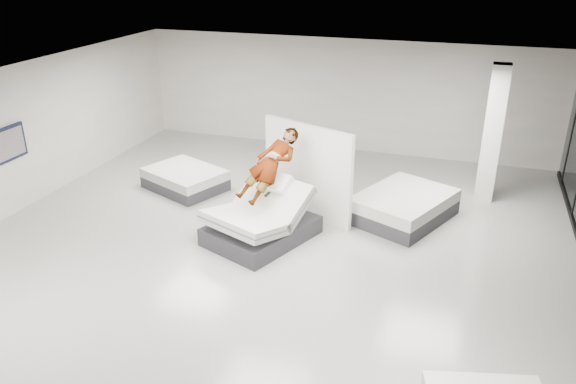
% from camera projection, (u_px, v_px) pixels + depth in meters
% --- Properties ---
extents(room, '(14.00, 14.04, 3.20)m').
position_uv_depth(room, '(256.00, 186.00, 9.97)').
color(room, '#A6A59D').
rests_on(room, ground).
extents(hero_bed, '(2.23, 2.52, 1.28)m').
position_uv_depth(hero_bed, '(261.00, 222.00, 11.37)').
color(hero_bed, '#333337').
rests_on(hero_bed, floor).
extents(person, '(1.19, 1.71, 1.55)m').
position_uv_depth(person, '(271.00, 176.00, 11.23)').
color(person, slate).
rests_on(person, hero_bed).
extents(remote, '(0.10, 0.15, 0.08)m').
position_uv_depth(remote, '(267.00, 194.00, 10.94)').
color(remote, black).
rests_on(remote, person).
extents(divider_panel, '(2.19, 0.97, 2.11)m').
position_uv_depth(divider_panel, '(307.00, 171.00, 12.12)').
color(divider_panel, white).
rests_on(divider_panel, floor).
extents(flat_bed_right_far, '(2.33, 2.61, 0.59)m').
position_uv_depth(flat_bed_right_far, '(404.00, 206.00, 12.28)').
color(flat_bed_right_far, '#333337').
rests_on(flat_bed_right_far, floor).
extents(flat_bed_left_far, '(2.21, 1.96, 0.50)m').
position_uv_depth(flat_bed_left_far, '(185.00, 179.00, 13.84)').
color(flat_bed_left_far, '#333337').
rests_on(flat_bed_left_far, floor).
extents(column, '(0.40, 0.40, 3.20)m').
position_uv_depth(column, '(492.00, 134.00, 12.73)').
color(column, white).
rests_on(column, floor).
extents(wall_poster, '(0.06, 0.95, 0.75)m').
position_uv_depth(wall_poster, '(9.00, 144.00, 12.12)').
color(wall_poster, black).
rests_on(wall_poster, wall_left).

